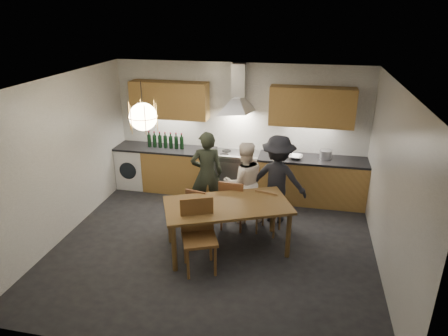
% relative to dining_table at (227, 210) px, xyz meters
% --- Properties ---
extents(ground, '(5.00, 5.00, 0.00)m').
position_rel_dining_table_xyz_m(ground, '(-0.22, 0.03, -0.70)').
color(ground, black).
rests_on(ground, ground).
extents(room_shell, '(5.02, 4.52, 2.61)m').
position_rel_dining_table_xyz_m(room_shell, '(-0.22, 0.03, 1.00)').
color(room_shell, white).
rests_on(room_shell, ground).
extents(counter_run, '(5.00, 0.62, 0.90)m').
position_rel_dining_table_xyz_m(counter_run, '(-0.20, 1.98, -0.25)').
color(counter_run, tan).
rests_on(counter_run, ground).
extents(range_stove, '(0.90, 0.60, 0.92)m').
position_rel_dining_table_xyz_m(range_stove, '(-0.22, 1.98, -0.26)').
color(range_stove, silver).
rests_on(range_stove, ground).
extents(wall_fixtures, '(4.30, 0.54, 1.10)m').
position_rel_dining_table_xyz_m(wall_fixtures, '(-0.22, 2.10, 1.17)').
color(wall_fixtures, '#B88A46').
rests_on(wall_fixtures, ground).
extents(pendant_lamp, '(0.43, 0.43, 0.70)m').
position_rel_dining_table_xyz_m(pendant_lamp, '(-1.22, -0.07, 1.40)').
color(pendant_lamp, black).
rests_on(pendant_lamp, ground).
extents(dining_table, '(2.10, 1.61, 0.79)m').
position_rel_dining_table_xyz_m(dining_table, '(0.00, 0.00, 0.00)').
color(dining_table, brown).
rests_on(dining_table, ground).
extents(chair_back_left, '(0.44, 0.44, 0.81)m').
position_rel_dining_table_xyz_m(chair_back_left, '(-0.57, 0.40, -0.24)').
color(chair_back_left, brown).
rests_on(chair_back_left, ground).
extents(chair_back_mid, '(0.44, 0.44, 0.92)m').
position_rel_dining_table_xyz_m(chair_back_mid, '(-0.04, 0.61, -0.18)').
color(chair_back_mid, brown).
rests_on(chair_back_mid, ground).
extents(chair_back_right, '(0.45, 0.45, 0.83)m').
position_rel_dining_table_xyz_m(chair_back_right, '(0.55, 0.58, -0.23)').
color(chair_back_right, brown).
rests_on(chair_back_right, ground).
extents(chair_front, '(0.62, 0.62, 1.05)m').
position_rel_dining_table_xyz_m(chair_front, '(-0.32, -0.51, -0.10)').
color(chair_front, brown).
rests_on(chair_front, ground).
extents(person_left, '(0.67, 0.54, 1.58)m').
position_rel_dining_table_xyz_m(person_left, '(-0.60, 1.09, 0.09)').
color(person_left, black).
rests_on(person_left, ground).
extents(person_mid, '(0.87, 0.79, 1.47)m').
position_rel_dining_table_xyz_m(person_mid, '(0.09, 0.98, 0.03)').
color(person_mid, white).
rests_on(person_mid, ground).
extents(person_right, '(1.09, 0.72, 1.58)m').
position_rel_dining_table_xyz_m(person_right, '(0.66, 1.11, 0.09)').
color(person_right, black).
rests_on(person_right, ground).
extents(mixing_bowl, '(0.29, 0.29, 0.06)m').
position_rel_dining_table_xyz_m(mixing_bowl, '(0.93, 1.91, 0.23)').
color(mixing_bowl, silver).
rests_on(mixing_bowl, counter_run).
extents(stock_pot, '(0.25, 0.25, 0.16)m').
position_rel_dining_table_xyz_m(stock_pot, '(1.47, 2.02, 0.28)').
color(stock_pot, silver).
rests_on(stock_pot, counter_run).
extents(wine_bottles, '(0.77, 0.08, 0.32)m').
position_rel_dining_table_xyz_m(wine_bottles, '(-1.69, 1.99, 0.36)').
color(wine_bottles, black).
rests_on(wine_bottles, counter_run).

